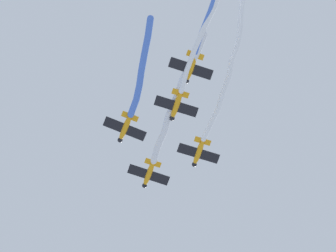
# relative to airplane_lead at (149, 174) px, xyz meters

# --- Properties ---
(airplane_lead) EXTENTS (4.93, 6.31, 1.61)m
(airplane_lead) POSITION_rel_airplane_lead_xyz_m (0.00, 0.00, 0.00)
(airplane_lead) COLOR orange
(smoke_trail_lead) EXTENTS (18.44, 10.96, 1.95)m
(smoke_trail_lead) POSITION_rel_airplane_lead_xyz_m (-10.94, -5.91, 0.31)
(smoke_trail_lead) COLOR white
(airplane_left_wing) EXTENTS (5.01, 6.20, 1.61)m
(airplane_left_wing) POSITION_rel_airplane_lead_xyz_m (-7.92, 2.20, -0.40)
(airplane_left_wing) COLOR orange
(smoke_trail_left_wing) EXTENTS (13.85, 5.90, 3.32)m
(smoke_trail_left_wing) POSITION_rel_airplane_lead_xyz_m (-16.17, -1.64, 0.76)
(smoke_trail_left_wing) COLOR #4C75DB
(airplane_right_wing) EXTENTS (4.96, 6.37, 1.61)m
(airplane_right_wing) POSITION_rel_airplane_lead_xyz_m (-2.19, -7.92, 0.30)
(airplane_right_wing) COLOR orange
(smoke_trail_right_wing) EXTENTS (23.03, 10.15, 4.58)m
(smoke_trail_right_wing) POSITION_rel_airplane_lead_xyz_m (-15.09, -14.28, 1.90)
(smoke_trail_right_wing) COLOR white
(airplane_slot) EXTENTS (4.96, 6.37, 1.61)m
(airplane_slot) POSITION_rel_airplane_lead_xyz_m (-10.11, -5.73, -0.20)
(airplane_slot) COLOR orange
(airplane_trail) EXTENTS (4.95, 6.36, 1.61)m
(airplane_trail) POSITION_rel_airplane_lead_xyz_m (-15.16, -8.59, 0.40)
(airplane_trail) COLOR orange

